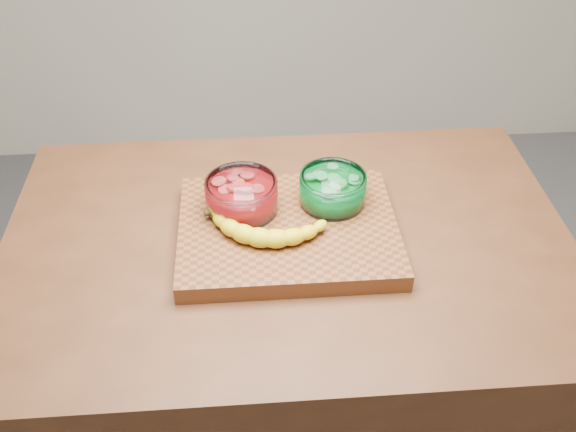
{
  "coord_description": "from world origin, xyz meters",
  "views": [
    {
      "loc": [
        -0.08,
        -1.01,
        1.79
      ],
      "look_at": [
        0.0,
        0.0,
        0.96
      ],
      "focal_mm": 40.0,
      "sensor_mm": 36.0,
      "label": 1
    }
  ],
  "objects": [
    {
      "name": "cutting_board",
      "position": [
        0.0,
        0.0,
        0.92
      ],
      "size": [
        0.45,
        0.35,
        0.04
      ],
      "primitive_type": "cube",
      "color": "brown",
      "rests_on": "counter"
    },
    {
      "name": "banana",
      "position": [
        -0.04,
        -0.02,
        0.96
      ],
      "size": [
        0.27,
        0.16,
        0.04
      ],
      "primitive_type": null,
      "color": "yellow",
      "rests_on": "cutting_board"
    },
    {
      "name": "bowl_red",
      "position": [
        -0.09,
        0.06,
        0.97
      ],
      "size": [
        0.15,
        0.15,
        0.07
      ],
      "color": "white",
      "rests_on": "cutting_board"
    },
    {
      "name": "bowl_green",
      "position": [
        0.1,
        0.07,
        0.97
      ],
      "size": [
        0.14,
        0.14,
        0.07
      ],
      "color": "white",
      "rests_on": "cutting_board"
    },
    {
      "name": "counter",
      "position": [
        0.0,
        0.0,
        0.45
      ],
      "size": [
        1.2,
        0.8,
        0.9
      ],
      "primitive_type": "cube",
      "color": "#4F2C17",
      "rests_on": "ground"
    }
  ]
}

